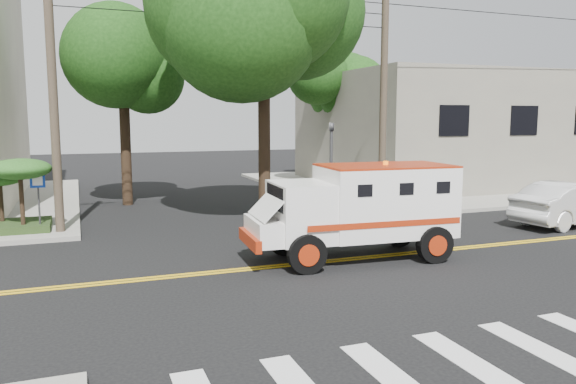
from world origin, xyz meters
name	(u,v)px	position (x,y,z in m)	size (l,w,h in m)	color
ground	(288,265)	(0.00, 0.00, 0.00)	(100.00, 100.00, 0.00)	black
sidewalk_ne	(427,184)	(13.50, 13.50, 0.07)	(17.00, 17.00, 0.15)	gray
building_right	(446,129)	(15.00, 14.00, 3.15)	(14.00, 12.00, 6.00)	slate
utility_pole_left	(53,95)	(-5.60, 6.00, 4.50)	(0.28, 0.28, 9.00)	#382D23
utility_pole_right	(383,99)	(6.30, 6.20, 4.50)	(0.28, 0.28, 9.00)	#382D23
tree_main	(278,21)	(1.94, 6.21, 7.20)	(6.08, 5.70, 9.85)	black
tree_left	(131,71)	(-2.68, 11.79, 5.73)	(4.48, 4.20, 7.70)	black
tree_right	(337,76)	(8.84, 15.77, 6.09)	(4.80, 4.50, 8.20)	black
traffic_signal	(331,160)	(3.80, 5.60, 2.23)	(0.15, 0.18, 3.60)	#3F3F42
accessibility_sign	(38,194)	(-6.20, 6.17, 1.37)	(0.45, 0.10, 2.02)	#3F3F42
armored_truck	(360,206)	(2.06, -0.01, 1.44)	(5.68, 2.54, 2.53)	white
parked_sedan	(571,204)	(11.29, 1.60, 0.77)	(1.63, 4.68, 1.54)	silver
pedestrian_a	(372,190)	(5.50, 5.55, 1.04)	(0.65, 0.43, 1.79)	gray
pedestrian_b	(351,188)	(5.50, 7.29, 0.92)	(0.75, 0.58, 1.54)	gray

